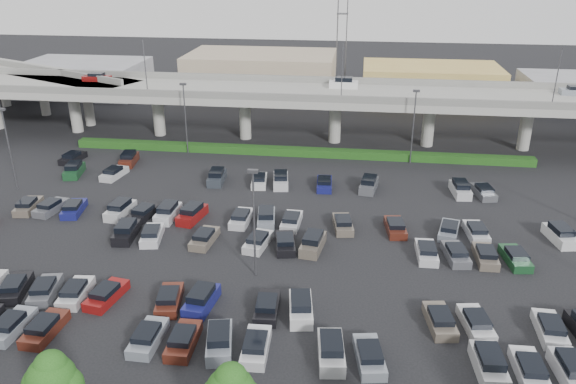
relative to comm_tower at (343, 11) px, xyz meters
The scene contains 8 objects.
ground 75.73m from the comm_tower, 93.09° to the right, with size 280.00×280.00×0.00m, color black.
overpass 43.06m from the comm_tower, 95.73° to the right, with size 150.00×13.00×15.80m.
on_ramp 64.67m from the comm_tower, 151.11° to the right, with size 50.93×30.13×8.80m.
hedge 51.42m from the comm_tower, 94.67° to the right, with size 66.00×1.60×1.10m, color #163D11.
parked_cars 80.57m from the comm_tower, 94.04° to the right, with size 63.01×41.64×1.67m.
light_poles 73.06m from the comm_tower, 96.44° to the right, with size 66.90×48.38×10.30m.
distant_buildings 18.96m from the comm_tower, 55.50° to the right, with size 138.00×24.00×9.00m.
comm_tower is the anchor object (origin of this frame).
Camera 1 is at (8.65, -51.24, 27.12)m, focal length 35.00 mm.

